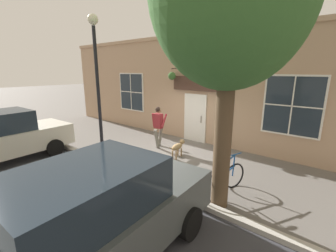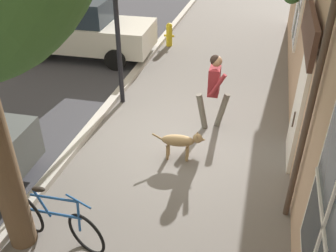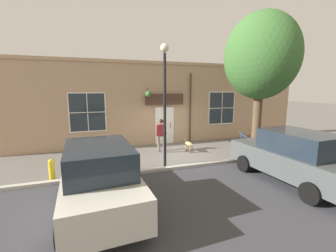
{
  "view_description": "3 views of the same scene",
  "coord_description": "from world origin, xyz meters",
  "px_view_note": "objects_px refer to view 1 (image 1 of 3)",
  "views": [
    {
      "loc": [
        6.08,
        5.13,
        3.08
      ],
      "look_at": [
        -0.8,
        -0.5,
        0.88
      ],
      "focal_mm": 24.0,
      "sensor_mm": 36.0,
      "label": 1
    },
    {
      "loc": [
        -1.39,
        6.22,
        4.47
      ],
      "look_at": [
        0.03,
        0.85,
        0.92
      ],
      "focal_mm": 40.0,
      "sensor_mm": 36.0,
      "label": 2
    },
    {
      "loc": [
        9.89,
        -4.04,
        3.13
      ],
      "look_at": [
        0.02,
        -0.62,
        1.39
      ],
      "focal_mm": 24.0,
      "sensor_mm": 36.0,
      "label": 3
    }
  ],
  "objects_px": {
    "parked_car_mid_block": "(96,217)",
    "fire_hydrant": "(53,130)",
    "leaning_bicycle": "(223,180)",
    "pedestrian_walking": "(158,123)",
    "dog_on_leash": "(178,146)",
    "street_lamp": "(97,69)"
  },
  "relations": [
    {
      "from": "parked_car_mid_block",
      "to": "street_lamp",
      "type": "height_order",
      "value": "street_lamp"
    },
    {
      "from": "leaning_bicycle",
      "to": "fire_hydrant",
      "type": "xyz_separation_m",
      "value": [
        0.48,
        -8.34,
        0.02
      ]
    },
    {
      "from": "pedestrian_walking",
      "to": "street_lamp",
      "type": "bearing_deg",
      "value": -14.08
    },
    {
      "from": "leaning_bicycle",
      "to": "street_lamp",
      "type": "relative_size",
      "value": 0.36
    },
    {
      "from": "dog_on_leash",
      "to": "parked_car_mid_block",
      "type": "xyz_separation_m",
      "value": [
        4.57,
        1.83,
        0.48
      ]
    },
    {
      "from": "leaning_bicycle",
      "to": "pedestrian_walking",
      "type": "bearing_deg",
      "value": -114.58
    },
    {
      "from": "pedestrian_walking",
      "to": "fire_hydrant",
      "type": "xyz_separation_m",
      "value": [
        2.17,
        -4.63,
        -0.61
      ]
    },
    {
      "from": "street_lamp",
      "to": "leaning_bicycle",
      "type": "bearing_deg",
      "value": 98.06
    },
    {
      "from": "parked_car_mid_block",
      "to": "fire_hydrant",
      "type": "bearing_deg",
      "value": -109.79
    },
    {
      "from": "leaning_bicycle",
      "to": "fire_hydrant",
      "type": "height_order",
      "value": "leaning_bicycle"
    },
    {
      "from": "fire_hydrant",
      "to": "street_lamp",
      "type": "bearing_deg",
      "value": 88.14
    },
    {
      "from": "parked_car_mid_block",
      "to": "street_lamp",
      "type": "bearing_deg",
      "value": -125.71
    },
    {
      "from": "dog_on_leash",
      "to": "parked_car_mid_block",
      "type": "bearing_deg",
      "value": 21.8
    },
    {
      "from": "dog_on_leash",
      "to": "fire_hydrant",
      "type": "height_order",
      "value": "fire_hydrant"
    },
    {
      "from": "pedestrian_walking",
      "to": "leaning_bicycle",
      "type": "relative_size",
      "value": 0.98
    },
    {
      "from": "dog_on_leash",
      "to": "street_lamp",
      "type": "relative_size",
      "value": 0.22
    },
    {
      "from": "pedestrian_walking",
      "to": "parked_car_mid_block",
      "type": "xyz_separation_m",
      "value": [
        4.96,
        3.12,
        -0.13
      ]
    },
    {
      "from": "pedestrian_walking",
      "to": "dog_on_leash",
      "type": "distance_m",
      "value": 1.48
    },
    {
      "from": "pedestrian_walking",
      "to": "street_lamp",
      "type": "relative_size",
      "value": 0.35
    },
    {
      "from": "leaning_bicycle",
      "to": "parked_car_mid_block",
      "type": "xyz_separation_m",
      "value": [
        3.26,
        -0.59,
        0.5
      ]
    },
    {
      "from": "pedestrian_walking",
      "to": "leaning_bicycle",
      "type": "distance_m",
      "value": 4.13
    },
    {
      "from": "parked_car_mid_block",
      "to": "fire_hydrant",
      "type": "relative_size",
      "value": 5.68
    }
  ]
}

